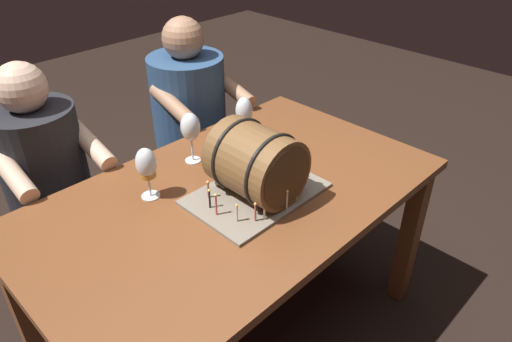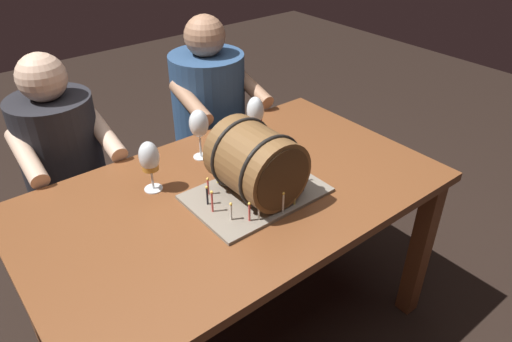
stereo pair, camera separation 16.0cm
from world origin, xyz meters
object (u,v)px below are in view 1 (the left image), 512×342
object	(u,v)px
wine_glass_red	(244,113)
wine_glass_amber	(146,166)
wine_glass_empty	(190,128)
barrel_cake	(256,165)
person_seated_left	(54,202)
dining_table	(234,215)
person_seated_right	(192,137)

from	to	relation	value
wine_glass_red	wine_glass_amber	xyz separation A→B (m)	(-0.50, -0.04, -0.01)
wine_glass_red	wine_glass_empty	xyz separation A→B (m)	(-0.24, 0.04, 0.01)
wine_glass_empty	barrel_cake	bearing A→B (deg)	-88.38
wine_glass_empty	person_seated_left	size ratio (longest dim) A/B	0.18
dining_table	barrel_cake	distance (m)	0.24
dining_table	wine_glass_red	distance (m)	0.43
barrel_cake	person_seated_right	xyz separation A→B (m)	(0.33, 0.79, -0.32)
wine_glass_amber	barrel_cake	bearing A→B (deg)	-44.05
wine_glass_empty	wine_glass_red	bearing A→B (deg)	-9.64
person_seated_left	wine_glass_amber	bearing A→B (deg)	-74.07
dining_table	person_seated_right	world-z (taller)	person_seated_right
person_seated_left	person_seated_right	size ratio (longest dim) A/B	0.98
wine_glass_empty	dining_table	bearing A→B (deg)	-97.33
person_seated_left	person_seated_right	world-z (taller)	person_seated_right
barrel_cake	wine_glass_red	size ratio (longest dim) A/B	2.26
person_seated_left	barrel_cake	bearing A→B (deg)	-62.17
person_seated_left	wine_glass_empty	bearing A→B (deg)	-47.97
dining_table	wine_glass_red	xyz separation A→B (m)	(0.28, 0.23, 0.24)
wine_glass_amber	person_seated_right	distance (m)	0.87
wine_glass_red	person_seated_right	xyz separation A→B (m)	(0.10, 0.50, -0.33)
barrel_cake	dining_table	bearing A→B (deg)	122.63
barrel_cake	wine_glass_empty	size ratio (longest dim) A/B	2.27
person_seated_right	wine_glass_amber	bearing A→B (deg)	-138.00
wine_glass_amber	wine_glass_empty	bearing A→B (deg)	17.77
barrel_cake	person_seated_right	bearing A→B (deg)	67.42
dining_table	barrel_cake	world-z (taller)	barrel_cake
dining_table	person_seated_left	size ratio (longest dim) A/B	1.30
person_seated_left	person_seated_right	xyz separation A→B (m)	(0.75, 0.00, 0.03)
barrel_cake	person_seated_right	distance (m)	0.92
barrel_cake	person_seated_right	size ratio (longest dim) A/B	0.40
dining_table	person_seated_right	xyz separation A→B (m)	(0.37, 0.73, -0.09)
dining_table	person_seated_right	distance (m)	0.82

